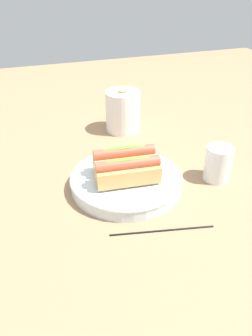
{
  "coord_description": "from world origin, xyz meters",
  "views": [
    {
      "loc": [
        -0.23,
        -0.65,
        0.48
      ],
      "look_at": [
        -0.01,
        -0.01,
        0.06
      ],
      "focal_mm": 36.07,
      "sensor_mm": 36.0,
      "label": 1
    }
  ],
  "objects_px": {
    "hotdog_back": "(124,159)",
    "water_glass": "(218,165)",
    "hotdog_front": "(128,171)",
    "serving_bowl": "(126,181)",
    "chopstick_near": "(162,230)",
    "paper_towel_roll": "(123,111)"
  },
  "relations": [
    {
      "from": "hotdog_front",
      "to": "water_glass",
      "type": "bearing_deg",
      "value": -2.94
    },
    {
      "from": "serving_bowl",
      "to": "hotdog_back",
      "type": "height_order",
      "value": "hotdog_back"
    },
    {
      "from": "water_glass",
      "to": "paper_towel_roll",
      "type": "bearing_deg",
      "value": 110.97
    },
    {
      "from": "hotdog_back",
      "to": "paper_towel_roll",
      "type": "height_order",
      "value": "paper_towel_roll"
    },
    {
      "from": "hotdog_back",
      "to": "water_glass",
      "type": "height_order",
      "value": "hotdog_back"
    },
    {
      "from": "hotdog_front",
      "to": "hotdog_back",
      "type": "distance_m",
      "value": 0.06
    },
    {
      "from": "hotdog_back",
      "to": "chopstick_near",
      "type": "relative_size",
      "value": 0.7
    },
    {
      "from": "hotdog_front",
      "to": "paper_towel_roll",
      "type": "xyz_separation_m",
      "value": [
        0.1,
        0.34,
        0.0
      ]
    },
    {
      "from": "serving_bowl",
      "to": "hotdog_back",
      "type": "bearing_deg",
      "value": 80.43
    },
    {
      "from": "serving_bowl",
      "to": "chopstick_near",
      "type": "xyz_separation_m",
      "value": [
        0.02,
        -0.18,
        -0.02
      ]
    },
    {
      "from": "hotdog_front",
      "to": "paper_towel_roll",
      "type": "distance_m",
      "value": 0.35
    },
    {
      "from": "water_glass",
      "to": "chopstick_near",
      "type": "bearing_deg",
      "value": -147.17
    },
    {
      "from": "hotdog_front",
      "to": "paper_towel_roll",
      "type": "height_order",
      "value": "paper_towel_roll"
    },
    {
      "from": "serving_bowl",
      "to": "chopstick_near",
      "type": "relative_size",
      "value": 1.25
    },
    {
      "from": "water_glass",
      "to": "paper_towel_roll",
      "type": "distance_m",
      "value": 0.38
    },
    {
      "from": "hotdog_front",
      "to": "water_glass",
      "type": "relative_size",
      "value": 1.71
    },
    {
      "from": "chopstick_near",
      "to": "paper_towel_roll",
      "type": "bearing_deg",
      "value": 92.76
    },
    {
      "from": "serving_bowl",
      "to": "paper_towel_roll",
      "type": "bearing_deg",
      "value": 72.95
    },
    {
      "from": "water_glass",
      "to": "paper_towel_roll",
      "type": "relative_size",
      "value": 0.67
    },
    {
      "from": "hotdog_front",
      "to": "water_glass",
      "type": "distance_m",
      "value": 0.24
    },
    {
      "from": "paper_towel_roll",
      "to": "water_glass",
      "type": "bearing_deg",
      "value": -69.03
    },
    {
      "from": "hotdog_back",
      "to": "water_glass",
      "type": "bearing_deg",
      "value": -16.32
    }
  ]
}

